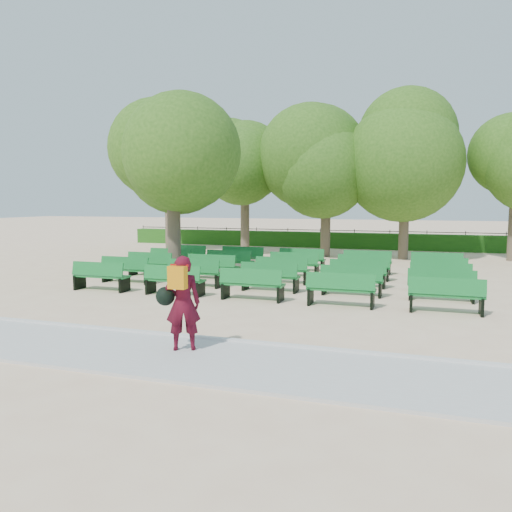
{
  "coord_description": "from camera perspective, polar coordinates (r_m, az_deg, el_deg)",
  "views": [
    {
      "loc": [
        4.64,
        -14.92,
        2.72
      ],
      "look_at": [
        0.04,
        -1.0,
        1.1
      ],
      "focal_mm": 35.0,
      "sensor_mm": 36.0,
      "label": 1
    }
  ],
  "objects": [
    {
      "name": "curb",
      "position": [
        10.19,
        -9.64,
        -8.97
      ],
      "size": [
        30.0,
        0.12,
        0.1
      ],
      "primitive_type": "cube",
      "color": "silver",
      "rests_on": "ground"
    },
    {
      "name": "hedge",
      "position": [
        29.38,
        9.13,
        1.79
      ],
      "size": [
        26.0,
        0.7,
        0.9
      ],
      "primitive_type": "cube",
      "color": "#225C17",
      "rests_on": "ground"
    },
    {
      "name": "paving",
      "position": [
        9.24,
        -13.03,
        -10.78
      ],
      "size": [
        30.0,
        2.2,
        0.06
      ],
      "primitive_type": "cube",
      "color": "beige",
      "rests_on": "ground"
    },
    {
      "name": "fence",
      "position": [
        29.81,
        9.23,
        0.98
      ],
      "size": [
        26.0,
        0.1,
        1.02
      ],
      "primitive_type": null,
      "color": "black",
      "rests_on": "ground"
    },
    {
      "name": "tree_line",
      "position": [
        25.5,
        7.67,
        0.12
      ],
      "size": [
        21.8,
        6.8,
        7.04
      ],
      "primitive_type": null,
      "color": "#39651B",
      "rests_on": "ground"
    },
    {
      "name": "tree_among",
      "position": [
        18.37,
        -9.48,
        10.3
      ],
      "size": [
        4.06,
        4.06,
        5.88
      ],
      "color": "brown",
      "rests_on": "ground"
    },
    {
      "name": "person",
      "position": [
        9.0,
        -8.53,
        -5.16
      ],
      "size": [
        0.86,
        0.63,
        1.7
      ],
      "rotation": [
        0.0,
        0.0,
        3.56
      ],
      "color": "#4A0A18",
      "rests_on": "ground"
    },
    {
      "name": "bench_array",
      "position": [
        16.67,
        3.08,
        -2.78
      ],
      "size": [
        1.77,
        0.59,
        1.11
      ],
      "rotation": [
        0.0,
        0.0,
        0.02
      ],
      "color": "#13702A",
      "rests_on": "ground"
    },
    {
      "name": "ground",
      "position": [
        15.86,
        0.98,
        -3.57
      ],
      "size": [
        120.0,
        120.0,
        0.0
      ],
      "primitive_type": "plane",
      "color": "beige"
    }
  ]
}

